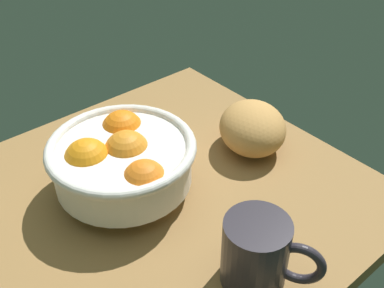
% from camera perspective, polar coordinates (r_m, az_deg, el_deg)
% --- Properties ---
extents(ground_plane, '(0.84, 0.59, 0.03)m').
position_cam_1_polar(ground_plane, '(0.72, -10.96, -10.66)').
color(ground_plane, olive).
extents(fruit_bowl, '(0.22, 0.22, 0.11)m').
position_cam_1_polar(fruit_bowl, '(0.71, -8.57, -1.89)').
color(fruit_bowl, white).
rests_on(fruit_bowl, ground).
extents(bread_loaf, '(0.17, 0.17, 0.08)m').
position_cam_1_polar(bread_loaf, '(0.82, 7.38, 1.96)').
color(bread_loaf, tan).
rests_on(bread_loaf, ground).
extents(mug, '(0.09, 0.12, 0.10)m').
position_cam_1_polar(mug, '(0.60, 8.05, -13.03)').
color(mug, '#2D2931').
rests_on(mug, ground).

